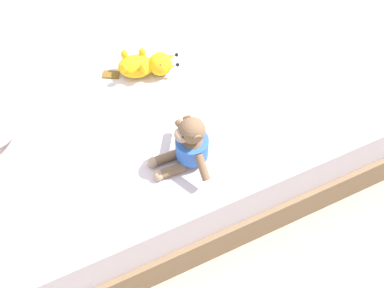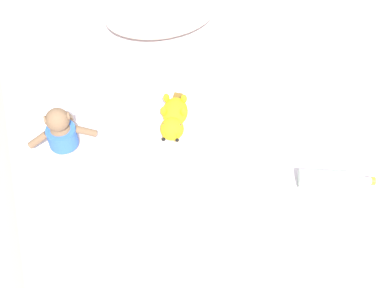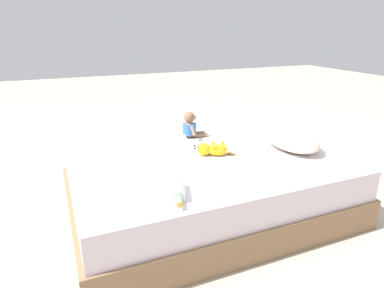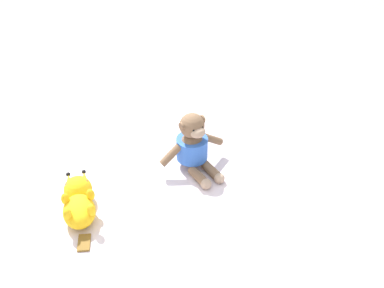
{
  "view_description": "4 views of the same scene",
  "coord_description": "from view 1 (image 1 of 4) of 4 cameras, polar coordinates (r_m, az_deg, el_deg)",
  "views": [
    {
      "loc": [
        -1.34,
        0.47,
        1.99
      ],
      "look_at": [
        -0.49,
        0.06,
        0.55
      ],
      "focal_mm": 44.93,
      "sensor_mm": 36.0,
      "label": 1
    },
    {
      "loc": [
        -0.37,
        -1.46,
        2.35
      ],
      "look_at": [
        0.01,
        -0.13,
        0.53
      ],
      "focal_mm": 52.86,
      "sensor_mm": 36.0,
      "label": 2
    },
    {
      "loc": [
        2.14,
        -1.02,
        1.39
      ],
      "look_at": [
        -0.03,
        -0.1,
        0.55
      ],
      "focal_mm": 31.42,
      "sensor_mm": 36.0,
      "label": 3
    },
    {
      "loc": [
        0.32,
        1.23,
        1.6
      ],
      "look_at": [
        -0.49,
        0.06,
        0.55
      ],
      "focal_mm": 43.06,
      "sensor_mm": 36.0,
      "label": 4
    }
  ],
  "objects": [
    {
      "name": "plush_monkey",
      "position": [
        1.73,
        -0.33,
        -0.18
      ],
      "size": [
        0.29,
        0.23,
        0.24
      ],
      "color": "brown",
      "rests_on": "bed"
    },
    {
      "name": "ground_plane",
      "position": [
        2.45,
        -3.51,
        2.19
      ],
      "size": [
        16.0,
        16.0,
        0.0
      ],
      "primitive_type": "plane",
      "color": "#B7A893"
    },
    {
      "name": "bed",
      "position": [
        2.27,
        -3.79,
        5.39
      ],
      "size": [
        1.47,
        2.03,
        0.45
      ],
      "color": "#846647",
      "rests_on": "ground_plane"
    },
    {
      "name": "plush_yellow_creature",
      "position": [
        2.04,
        -5.44,
        9.3
      ],
      "size": [
        0.18,
        0.32,
        0.1
      ],
      "color": "yellow",
      "rests_on": "bed"
    }
  ]
}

